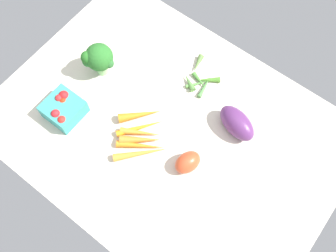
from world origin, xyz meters
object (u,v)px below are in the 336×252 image
okra_pile (200,79)px  roma_tomato (188,162)px  carrot_bunch (141,135)px  broccoli_head (98,58)px  berry_basket (64,109)px  eggplant (237,123)px

okra_pile → roma_tomato: 29.37cm
carrot_bunch → broccoli_head: bearing=-22.3°
carrot_bunch → broccoli_head: size_ratio=1.80×
okra_pile → carrot_bunch: bearing=84.4°
roma_tomato → broccoli_head: 42.46cm
okra_pile → berry_basket: (26.08, 34.96, 2.28)cm
okra_pile → carrot_bunch: (2.63, 26.86, 0.39)cm
berry_basket → broccoli_head: bearing=-86.4°
berry_basket → eggplant: size_ratio=0.83×
roma_tomato → eggplant: bearing=-177.8°
berry_basket → broccoli_head: size_ratio=0.87×
eggplant → broccoli_head: size_ratio=1.05×
okra_pile → eggplant: size_ratio=1.02×
roma_tomato → carrot_bunch: (16.64, 1.12, -1.60)cm
eggplant → broccoli_head: bearing=-152.2°
broccoli_head → carrot_bunch: bearing=157.7°
okra_pile → roma_tomato: size_ratio=1.65×
okra_pile → carrot_bunch: carrot_bunch is taller
berry_basket → eggplant: eggplant is taller
roma_tomato → broccoli_head: broccoli_head is taller
berry_basket → broccoli_head: broccoli_head is taller
eggplant → okra_pile: bearing=174.7°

